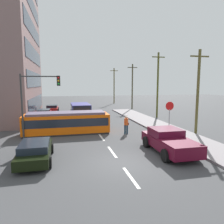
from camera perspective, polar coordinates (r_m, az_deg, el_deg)
ground_plane at (r=22.05m, az=-4.74°, el=-4.34°), size 120.00×120.00×0.00m
sidewalk_curb_right at (r=20.48m, az=16.28°, el=-5.35°), size 3.20×36.00×0.14m
lane_stripe_0 at (r=10.85m, az=5.08°, el=-17.20°), size 0.16×2.40×0.01m
lane_stripe_1 at (r=14.44m, az=0.03°, el=-10.75°), size 0.16×2.40×0.01m
lane_stripe_2 at (r=18.20m, az=-2.87°, el=-6.87°), size 0.16×2.40×0.01m
lane_stripe_3 at (r=26.21m, az=-6.12°, el=-2.43°), size 0.16×2.40×0.01m
lane_stripe_4 at (r=32.10m, az=-7.45°, el=-0.60°), size 0.16×2.40×0.01m
streetcar_tram at (r=19.94m, az=-12.18°, el=-2.75°), size 7.68×2.56×1.99m
city_bus at (r=29.89m, az=-8.56°, el=0.76°), size 2.56×5.08×1.81m
pedestrian_crossing at (r=19.18m, az=3.88°, el=-3.26°), size 0.47×0.36×1.67m
pickup_truck_parked at (r=14.54m, az=15.18°, el=-7.63°), size 2.32×5.02×1.55m
parked_sedan_near at (r=13.40m, az=-20.12°, el=-9.92°), size 1.97×4.30×1.19m
parked_sedan_mid at (r=24.00m, az=-18.07°, el=-2.19°), size 2.07×4.60×1.19m
parked_sedan_far at (r=29.64m, az=-17.97°, el=-0.38°), size 1.93×4.33×1.19m
parked_sedan_furthest at (r=35.55m, az=-15.91°, el=0.97°), size 2.03×4.17×1.19m
stop_sign at (r=19.17m, az=15.34°, el=0.27°), size 0.76×0.07×2.88m
traffic_light_mast at (r=18.41m, az=-19.66°, el=4.72°), size 3.17×0.33×5.37m
utility_pole_near at (r=20.39m, az=22.26°, el=5.37°), size 1.80×0.24×7.56m
utility_pole_mid at (r=29.19m, az=12.29°, el=7.40°), size 1.80×0.24×8.69m
utility_pole_far at (r=38.56m, az=5.52°, el=7.09°), size 1.80×0.24×8.08m
utility_pole_distant at (r=49.47m, az=0.56°, el=7.29°), size 1.80×0.24×8.19m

